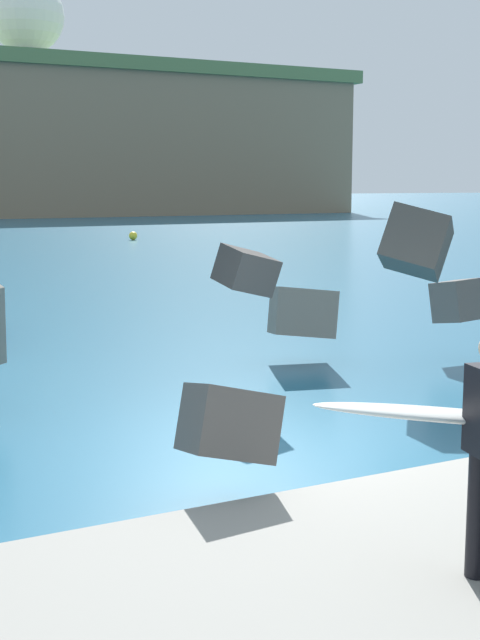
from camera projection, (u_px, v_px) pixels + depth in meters
The scene contains 5 objects.
ground_plane at pixel (294, 446), 9.90m from camera, with size 400.00×400.00×0.00m, color #235B7A.
breakwater_jetty at pixel (33, 325), 9.84m from camera, with size 30.25×7.10×3.22m.
surfer_with_board at pixel (478, 432), 5.90m from camera, with size 2.12×1.36×1.78m.
mooring_buoy_inner at pixel (133, 236), 45.56m from camera, with size 0.44×0.44×0.44m.
radar_dome at pixel (26, 20), 92.90m from camera, with size 8.04×8.04×10.74m.
Camera 1 is at (-4.91, -8.23, 2.94)m, focal length 49.24 mm.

